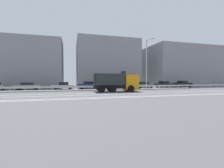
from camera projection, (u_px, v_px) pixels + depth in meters
ground_plane at (113, 92)px, 23.57m from camera, size 320.00×320.00×0.00m
lane_strip_0 at (119, 93)px, 21.81m from camera, size 61.48×0.16×0.01m
lane_strip_1 at (124, 94)px, 19.68m from camera, size 61.48×0.16×0.01m
lane_strip_2 at (132, 96)px, 17.06m from camera, size 61.48×0.16×0.01m
lane_strip_3 at (135, 97)px, 16.30m from camera, size 61.48×0.16×0.01m
median_island at (109, 90)px, 26.42m from camera, size 33.82×1.10×0.18m
median_guardrail at (107, 87)px, 27.69m from camera, size 61.48×0.09×0.78m
dump_truck at (122, 83)px, 23.71m from camera, size 7.13×3.03×3.21m
median_road_sign at (133, 83)px, 27.60m from camera, size 0.72×0.16×2.29m
street_lamp_1 at (147, 62)px, 28.22m from camera, size 0.72×2.29×9.39m
parked_car_2 at (28, 86)px, 26.96m from camera, size 4.43×1.80×1.36m
parked_car_3 at (63, 86)px, 28.66m from camera, size 4.22×2.12×1.42m
parked_car_4 at (89, 85)px, 29.79m from camera, size 4.81×2.08×1.49m
parked_car_5 at (120, 85)px, 31.24m from camera, size 4.53×2.12×1.50m
parked_car_6 at (144, 85)px, 33.07m from camera, size 4.26×1.99×1.38m
parked_car_7 at (164, 84)px, 34.52m from camera, size 4.17×2.09×1.51m
parked_car_8 at (183, 84)px, 35.55m from camera, size 4.06×2.21×1.58m
background_building_0 at (33, 64)px, 34.58m from camera, size 13.10×8.22×11.11m
background_building_1 at (105, 64)px, 42.72m from camera, size 15.88×14.18×12.32m
background_building_2 at (178, 67)px, 48.82m from camera, size 22.00×15.97×11.77m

